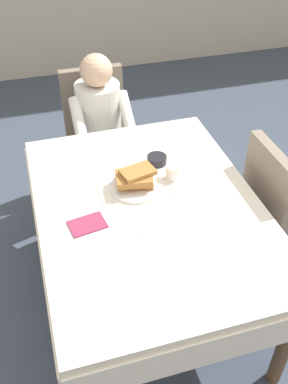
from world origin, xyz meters
The scene contains 13 objects.
ground_plane centered at (0.00, 0.00, 0.00)m, with size 14.00×14.00×0.00m, color #3D4756.
dining_table_main centered at (0.00, 0.00, 0.65)m, with size 1.12×1.52×0.74m.
chair_diner centered at (-0.04, 1.17, 0.53)m, with size 0.44×0.45×0.93m.
diner_person centered at (-0.04, 1.01, 0.67)m, with size 0.40×0.43×1.12m.
chair_right_side centered at (0.77, 0.00, 0.53)m, with size 0.45×0.44×0.93m.
plate_breakfast centered at (-0.03, 0.16, 0.75)m, with size 0.28×0.28×0.02m, color white.
breakfast_stack centered at (-0.03, 0.16, 0.80)m, with size 0.22×0.19×0.09m.
cup_coffee centered at (0.19, 0.17, 0.78)m, with size 0.11×0.08×0.08m.
bowl_butter centered at (0.14, 0.33, 0.76)m, with size 0.11×0.11×0.04m, color black.
fork_left_of_plate centered at (-0.22, 0.14, 0.74)m, with size 0.18×0.01×0.01m, color silver.
knife_right_of_plate centered at (0.16, 0.14, 0.74)m, with size 0.20×0.01×0.01m, color silver.
spoon_near_edge centered at (-0.04, -0.18, 0.74)m, with size 0.15×0.01×0.01m, color silver.
napkin_folded centered at (-0.32, -0.06, 0.74)m, with size 0.17×0.12×0.01m, color #8C2D4C.
Camera 1 is at (-0.48, -1.55, 2.17)m, focal length 40.64 mm.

